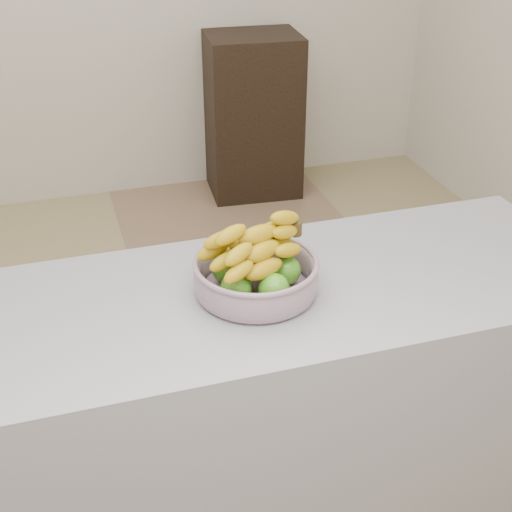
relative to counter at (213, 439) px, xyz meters
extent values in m
plane|color=#9D8E60|center=(0.00, 0.66, -0.45)|extent=(4.00, 4.00, 0.00)
cube|color=gray|center=(0.00, 0.00, 0.00)|extent=(2.00, 0.60, 0.90)
cube|color=black|center=(0.86, 2.44, 0.02)|extent=(0.55, 0.45, 0.93)
cylinder|color=#A5B8C6|center=(0.12, 0.00, 0.46)|extent=(0.26, 0.26, 0.01)
torus|color=#A5B8C6|center=(0.12, 0.00, 0.53)|extent=(0.30, 0.30, 0.01)
sphere|color=#3D9119|center=(0.14, -0.07, 0.50)|extent=(0.07, 0.07, 0.07)
sphere|color=#3D9119|center=(0.20, 0.00, 0.50)|extent=(0.07, 0.07, 0.07)
sphere|color=#3D9119|center=(0.15, 0.07, 0.50)|extent=(0.07, 0.07, 0.07)
sphere|color=#3D9119|center=(0.06, 0.05, 0.50)|extent=(0.07, 0.07, 0.07)
sphere|color=#3D9119|center=(0.06, -0.04, 0.50)|extent=(0.07, 0.07, 0.07)
ellipsoid|color=yellow|center=(0.13, -0.05, 0.54)|extent=(0.19, 0.12, 0.04)
ellipsoid|color=yellow|center=(0.11, 0.00, 0.54)|extent=(0.19, 0.10, 0.04)
ellipsoid|color=yellow|center=(0.10, 0.04, 0.54)|extent=(0.19, 0.07, 0.04)
ellipsoid|color=yellow|center=(0.13, -0.02, 0.58)|extent=(0.19, 0.13, 0.04)
ellipsoid|color=yellow|center=(0.11, 0.02, 0.58)|extent=(0.19, 0.06, 0.04)
ellipsoid|color=yellow|center=(0.13, 0.00, 0.61)|extent=(0.19, 0.10, 0.04)
cylinder|color=#413014|center=(0.23, 0.03, 0.59)|extent=(0.03, 0.03, 0.03)
camera|label=1|loc=(-0.30, -1.38, 1.39)|focal=50.00mm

